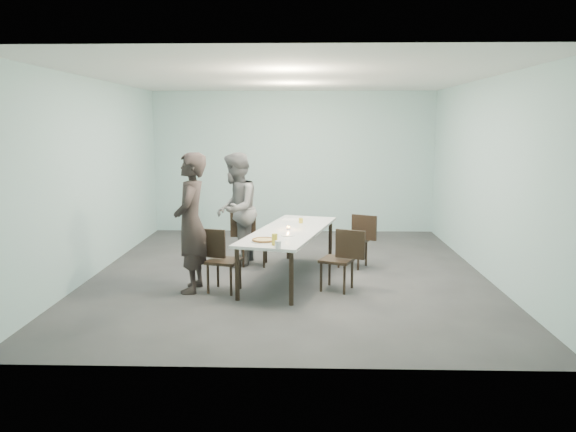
{
  "coord_description": "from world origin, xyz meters",
  "views": [
    {
      "loc": [
        0.23,
        -8.56,
        2.3
      ],
      "look_at": [
        0.0,
        -0.6,
        1.0
      ],
      "focal_mm": 35.0,
      "sensor_mm": 36.0,
      "label": 1
    }
  ],
  "objects_px": {
    "table": "(290,233)",
    "side_plate": "(288,235)",
    "diner_far": "(236,209)",
    "amber_tumbler": "(301,221)",
    "chair_far_left": "(250,235)",
    "pizza": "(264,240)",
    "water_tumbler": "(278,244)",
    "tealight": "(288,229)",
    "chair_far_right": "(357,237)",
    "chair_near_left": "(219,256)",
    "diner_near": "(191,223)",
    "beer_glass": "(275,239)",
    "chair_near_right": "(342,255)"
  },
  "relations": [
    {
      "from": "chair_far_right",
      "to": "tealight",
      "type": "bearing_deg",
      "value": 60.79
    },
    {
      "from": "diner_far",
      "to": "amber_tumbler",
      "type": "relative_size",
      "value": 23.2
    },
    {
      "from": "side_plate",
      "to": "table",
      "type": "bearing_deg",
      "value": 88.43
    },
    {
      "from": "table",
      "to": "side_plate",
      "type": "xyz_separation_m",
      "value": [
        -0.01,
        -0.46,
        0.06
      ]
    },
    {
      "from": "diner_far",
      "to": "side_plate",
      "type": "relative_size",
      "value": 10.31
    },
    {
      "from": "side_plate",
      "to": "chair_far_right",
      "type": "bearing_deg",
      "value": 46.79
    },
    {
      "from": "beer_glass",
      "to": "diner_near",
      "type": "bearing_deg",
      "value": 160.26
    },
    {
      "from": "side_plate",
      "to": "beer_glass",
      "type": "bearing_deg",
      "value": -103.74
    },
    {
      "from": "diner_near",
      "to": "beer_glass",
      "type": "height_order",
      "value": "diner_near"
    },
    {
      "from": "pizza",
      "to": "water_tumbler",
      "type": "bearing_deg",
      "value": -61.03
    },
    {
      "from": "table",
      "to": "side_plate",
      "type": "bearing_deg",
      "value": -91.57
    },
    {
      "from": "table",
      "to": "diner_near",
      "type": "xyz_separation_m",
      "value": [
        -1.34,
        -0.67,
        0.27
      ]
    },
    {
      "from": "chair_near_left",
      "to": "beer_glass",
      "type": "bearing_deg",
      "value": -13.21
    },
    {
      "from": "table",
      "to": "water_tumbler",
      "type": "bearing_deg",
      "value": -95.17
    },
    {
      "from": "side_plate",
      "to": "chair_near_left",
      "type": "bearing_deg",
      "value": -168.42
    },
    {
      "from": "table",
      "to": "chair_near_left",
      "type": "distance_m",
      "value": 1.19
    },
    {
      "from": "chair_near_right",
      "to": "amber_tumbler",
      "type": "relative_size",
      "value": 10.88
    },
    {
      "from": "chair_near_right",
      "to": "chair_near_left",
      "type": "bearing_deg",
      "value": 24.6
    },
    {
      "from": "table",
      "to": "chair_far_right",
      "type": "relative_size",
      "value": 3.15
    },
    {
      "from": "chair_far_left",
      "to": "diner_far",
      "type": "xyz_separation_m",
      "value": [
        -0.23,
        0.01,
        0.43
      ]
    },
    {
      "from": "table",
      "to": "diner_near",
      "type": "height_order",
      "value": "diner_near"
    },
    {
      "from": "chair_far_right",
      "to": "tealight",
      "type": "relative_size",
      "value": 15.54
    },
    {
      "from": "diner_far",
      "to": "tealight",
      "type": "bearing_deg",
      "value": 51.67
    },
    {
      "from": "table",
      "to": "diner_far",
      "type": "xyz_separation_m",
      "value": [
        -0.9,
        0.82,
        0.24
      ]
    },
    {
      "from": "diner_near",
      "to": "chair_near_left",
      "type": "bearing_deg",
      "value": 91.44
    },
    {
      "from": "chair_far_left",
      "to": "diner_far",
      "type": "bearing_deg",
      "value": 178.6
    },
    {
      "from": "pizza",
      "to": "water_tumbler",
      "type": "xyz_separation_m",
      "value": [
        0.21,
        -0.38,
        0.03
      ]
    },
    {
      "from": "chair_far_left",
      "to": "chair_far_right",
      "type": "relative_size",
      "value": 1.0
    },
    {
      "from": "chair_far_right",
      "to": "diner_near",
      "type": "xyz_separation_m",
      "value": [
        -2.42,
        -1.37,
        0.46
      ]
    },
    {
      "from": "chair_near_right",
      "to": "chair_far_right",
      "type": "distance_m",
      "value": 1.34
    },
    {
      "from": "beer_glass",
      "to": "chair_near_left",
      "type": "bearing_deg",
      "value": 151.9
    },
    {
      "from": "diner_far",
      "to": "table",
      "type": "bearing_deg",
      "value": 52.88
    },
    {
      "from": "water_tumbler",
      "to": "tealight",
      "type": "distance_m",
      "value": 1.24
    },
    {
      "from": "pizza",
      "to": "beer_glass",
      "type": "height_order",
      "value": "beer_glass"
    },
    {
      "from": "table",
      "to": "water_tumbler",
      "type": "relative_size",
      "value": 30.47
    },
    {
      "from": "chair_near_left",
      "to": "water_tumbler",
      "type": "xyz_separation_m",
      "value": [
        0.86,
        -0.59,
        0.29
      ]
    },
    {
      "from": "chair_far_right",
      "to": "tealight",
      "type": "height_order",
      "value": "chair_far_right"
    },
    {
      "from": "chair_near_left",
      "to": "side_plate",
      "type": "bearing_deg",
      "value": 26.46
    },
    {
      "from": "beer_glass",
      "to": "tealight",
      "type": "height_order",
      "value": "beer_glass"
    },
    {
      "from": "chair_far_left",
      "to": "amber_tumbler",
      "type": "xyz_separation_m",
      "value": [
        0.84,
        -0.23,
        0.29
      ]
    },
    {
      "from": "pizza",
      "to": "water_tumbler",
      "type": "relative_size",
      "value": 3.78
    },
    {
      "from": "diner_near",
      "to": "tealight",
      "type": "bearing_deg",
      "value": 116.4
    },
    {
      "from": "water_tumbler",
      "to": "tealight",
      "type": "height_order",
      "value": "water_tumbler"
    },
    {
      "from": "water_tumbler",
      "to": "pizza",
      "type": "bearing_deg",
      "value": 118.97
    },
    {
      "from": "amber_tumbler",
      "to": "chair_far_left",
      "type": "bearing_deg",
      "value": 164.72
    },
    {
      "from": "table",
      "to": "pizza",
      "type": "bearing_deg",
      "value": -110.33
    },
    {
      "from": "chair_far_left",
      "to": "amber_tumbler",
      "type": "height_order",
      "value": "chair_far_left"
    },
    {
      "from": "diner_far",
      "to": "beer_glass",
      "type": "relative_size",
      "value": 12.38
    },
    {
      "from": "pizza",
      "to": "chair_near_left",
      "type": "bearing_deg",
      "value": 161.72
    },
    {
      "from": "beer_glass",
      "to": "table",
      "type": "bearing_deg",
      "value": 81.35
    }
  ]
}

